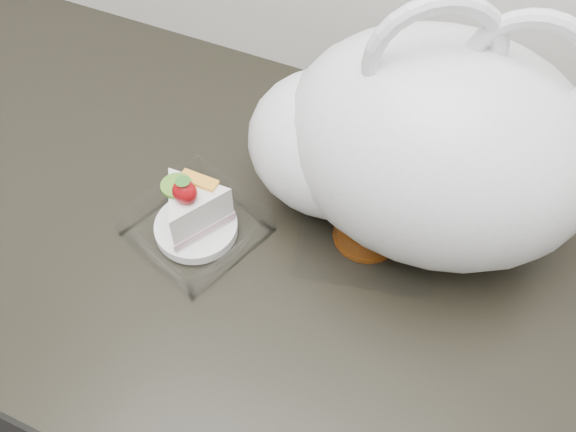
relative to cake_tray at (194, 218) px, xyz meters
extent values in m
cube|color=black|center=(0.05, 0.03, -0.50)|extent=(2.00, 0.60, 0.86)
cube|color=black|center=(0.05, 0.03, -0.05)|extent=(2.04, 0.64, 0.04)
cube|color=white|center=(0.00, 0.00, -0.03)|extent=(0.18, 0.18, 0.00)
cylinder|color=white|center=(0.00, 0.00, -0.02)|extent=(0.10, 0.10, 0.01)
ellipsoid|color=#B30B13|center=(0.00, -0.01, 0.06)|extent=(0.03, 0.03, 0.03)
cone|color=#2D7223|center=(0.00, -0.01, 0.08)|extent=(0.02, 0.02, 0.01)
cylinder|color=#60A02E|center=(-0.02, 0.00, 0.05)|extent=(0.04, 0.04, 0.00)
cube|color=#FAA52F|center=(0.00, 0.02, 0.05)|extent=(0.05, 0.02, 0.00)
cube|color=white|center=(0.20, 0.08, -0.03)|extent=(0.19, 0.19, 0.00)
cylinder|color=brown|center=(0.20, 0.08, -0.01)|extent=(0.11, 0.11, 0.03)
cylinder|color=brown|center=(0.20, 0.08, -0.02)|extent=(0.11, 0.11, 0.01)
cylinder|color=brown|center=(0.20, 0.08, 0.01)|extent=(0.09, 0.09, 0.00)
cube|color=black|center=(0.23, 0.07, -0.01)|extent=(0.02, 0.02, 0.03)
ellipsoid|color=white|center=(0.25, 0.13, 0.10)|extent=(0.42, 0.37, 0.26)
ellipsoid|color=white|center=(0.13, 0.12, 0.07)|extent=(0.25, 0.24, 0.17)
torus|color=white|center=(0.22, 0.13, 0.22)|extent=(0.14, 0.09, 0.14)
torus|color=white|center=(0.31, 0.16, 0.22)|extent=(0.13, 0.03, 0.13)
camera|label=1|loc=(0.30, -0.39, 0.62)|focal=40.00mm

